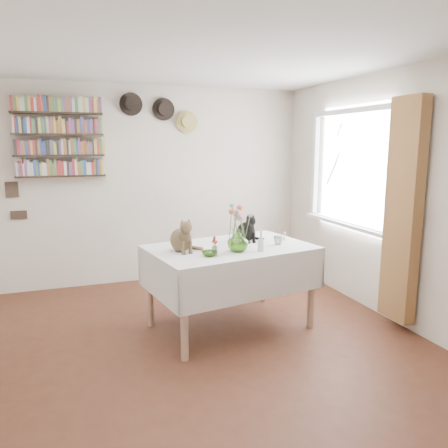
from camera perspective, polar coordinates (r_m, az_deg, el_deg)
name	(u,v)px	position (r m, az deg, el deg)	size (l,w,h in m)	color
room	(205,209)	(3.54, -2.53, 1.94)	(4.08, 4.58, 2.58)	#592F1E
window	(351,178)	(5.13, 16.21, 5.80)	(0.12, 1.52, 1.32)	white
curtain	(403,212)	(4.40, 22.34, 1.52)	(0.12, 0.38, 2.10)	brown
dining_table	(230,267)	(4.22, 0.83, -5.59)	(1.65, 1.21, 0.81)	white
tabby_cat	(181,234)	(3.98, -5.66, -1.27)	(0.21, 0.27, 0.32)	brown
black_cat	(246,227)	(4.39, 2.91, -0.34)	(0.19, 0.25, 0.29)	black
flower_vase	(238,241)	(3.96, 1.82, -2.17)	(0.19, 0.19, 0.20)	#7CBB47
green_bowl	(210,254)	(3.82, -1.89, -3.87)	(0.14, 0.14, 0.04)	#7CBB47
drinking_glass	(278,240)	(4.27, 7.07, -2.13)	(0.09, 0.09, 0.08)	white
candlestick	(261,244)	(3.97, 4.83, -2.66)	(0.06, 0.06, 0.20)	white
berry_jar	(215,246)	(3.83, -1.23, -2.86)	(0.05, 0.05, 0.19)	white
porcelain_figurine	(284,236)	(4.48, 7.90, -1.62)	(0.05, 0.05, 0.09)	white
flower_bouquet	(238,214)	(3.93, 1.80, 1.27)	(0.17, 0.13, 0.39)	#4C7233
bookshelf_unit	(59,138)	(5.51, -20.76, 10.49)	(1.00, 0.16, 0.91)	#2D2115
wall_hats	(161,112)	(5.67, -8.20, 14.31)	(0.98, 0.09, 0.48)	black
wall_art_plaques	(15,200)	(5.65, -25.66, 2.81)	(0.21, 0.02, 0.44)	#38281E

